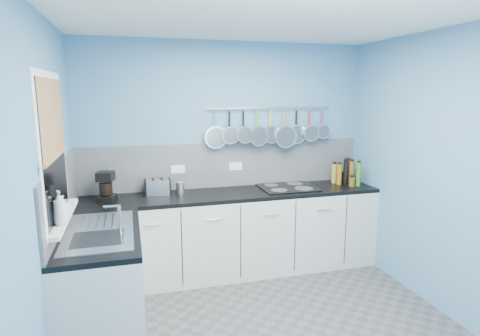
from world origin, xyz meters
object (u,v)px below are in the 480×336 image
canister (180,188)px  hob (287,187)px  soap_bottle_b (63,207)px  soap_bottle_a (60,208)px  paper_towel (105,186)px  coffee_maker (106,186)px  toaster (158,187)px

canister → hob: canister is taller
soap_bottle_b → canister: 1.47m
canister → hob: (1.19, -0.06, -0.06)m
soap_bottle_a → paper_towel: (0.23, 1.23, -0.14)m
soap_bottle_b → hob: 2.41m
soap_bottle_b → soap_bottle_a: bearing=-90.0°
paper_towel → hob: paper_towel is taller
soap_bottle_b → hob: size_ratio=0.28×
hob → soap_bottle_a: bearing=-151.8°
coffee_maker → toaster: coffee_maker is taller
soap_bottle_a → soap_bottle_b: size_ratio=1.39×
soap_bottle_a → canister: 1.58m
soap_bottle_a → toaster: 1.48m
coffee_maker → hob: 1.93m
hob → toaster: bearing=176.1°
paper_towel → hob: bearing=-2.0°
coffee_maker → hob: coffee_maker is taller
coffee_maker → soap_bottle_b: bearing=-88.3°
soap_bottle_a → paper_towel: bearing=79.3°
soap_bottle_a → soap_bottle_b: (0.00, 0.13, -0.03)m
toaster → hob: (1.42, -0.10, -0.07)m
soap_bottle_a → coffee_maker: size_ratio=0.83×
soap_bottle_b → paper_towel: size_ratio=0.67×
coffee_maker → canister: coffee_maker is taller
soap_bottle_a → paper_towel: 1.26m
soap_bottle_b → toaster: 1.36m
paper_towel → coffee_maker: bearing=-83.7°
soap_bottle_a → soap_bottle_b: soap_bottle_a is taller
paper_towel → coffee_maker: 0.09m
coffee_maker → toaster: (0.50, 0.11, -0.06)m
soap_bottle_a → paper_towel: soap_bottle_a is taller
hob → paper_towel: bearing=178.0°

